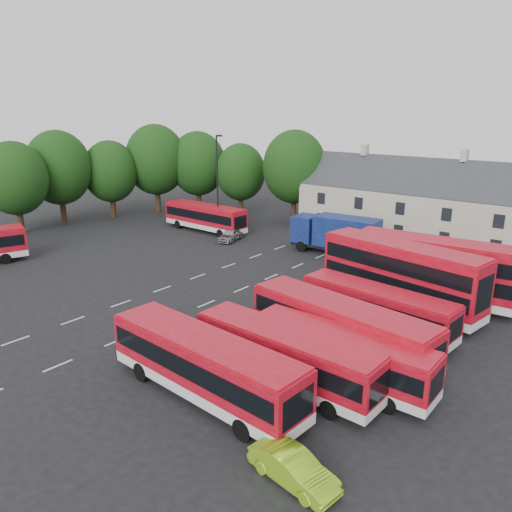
% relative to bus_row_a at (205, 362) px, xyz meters
% --- Properties ---
extents(ground, '(140.00, 140.00, 0.00)m').
position_rel_bus_row_a_xyz_m(ground, '(-13.80, 6.98, -1.99)').
color(ground, black).
rests_on(ground, ground).
extents(lane_markings, '(5.15, 33.80, 0.01)m').
position_rel_bus_row_a_xyz_m(lane_markings, '(-11.30, 8.98, -1.98)').
color(lane_markings, beige).
rests_on(lane_markings, ground).
extents(treeline, '(29.92, 32.59, 12.01)m').
position_rel_bus_row_a_xyz_m(treeline, '(-34.53, 26.35, 4.70)').
color(treeline, black).
rests_on(treeline, ground).
extents(terrace_houses, '(35.70, 7.13, 10.06)m').
position_rel_bus_row_a_xyz_m(terrace_houses, '(0.20, 36.98, 1.88)').
color(terrace_houses, beige).
rests_on(terrace_houses, ground).
extents(bus_row_a, '(11.80, 3.28, 3.30)m').
position_rel_bus_row_a_xyz_m(bus_row_a, '(0.00, 0.00, 0.00)').
color(bus_row_a, silver).
rests_on(bus_row_a, ground).
extents(bus_row_b, '(10.76, 2.70, 3.03)m').
position_rel_bus_row_a_xyz_m(bus_row_b, '(2.39, 3.55, -0.16)').
color(bus_row_b, silver).
rests_on(bus_row_b, ground).
extents(bus_row_c, '(10.25, 2.52, 2.89)m').
position_rel_bus_row_a_xyz_m(bus_row_c, '(4.47, 5.54, -0.25)').
color(bus_row_c, silver).
rests_on(bus_row_c, ground).
extents(bus_row_d, '(11.98, 4.11, 3.32)m').
position_rel_bus_row_a_xyz_m(bus_row_d, '(3.02, 8.09, 0.01)').
color(bus_row_d, silver).
rests_on(bus_row_d, ground).
extents(bus_row_e, '(10.55, 3.27, 2.93)m').
position_rel_bus_row_a_xyz_m(bus_row_e, '(3.11, 12.67, -0.22)').
color(bus_row_e, silver).
rests_on(bus_row_e, ground).
extents(bus_dd_south, '(12.24, 4.61, 4.90)m').
position_rel_bus_row_a_xyz_m(bus_dd_south, '(2.76, 17.09, 0.81)').
color(bus_dd_south, silver).
rests_on(bus_dd_south, ground).
extents(bus_dd_north, '(11.98, 3.68, 4.84)m').
position_rel_bus_row_a_xyz_m(bus_dd_north, '(3.96, 20.11, 0.77)').
color(bus_dd_north, silver).
rests_on(bus_dd_north, ground).
extents(bus_north, '(11.16, 2.76, 3.15)m').
position_rel_bus_row_a_xyz_m(bus_north, '(-24.90, 25.21, -0.10)').
color(bus_north, silver).
rests_on(bus_north, ground).
extents(box_truck, '(8.97, 3.60, 3.82)m').
position_rel_bus_row_a_xyz_m(box_truck, '(-8.15, 26.69, 0.16)').
color(box_truck, black).
rests_on(box_truck, ground).
extents(silver_car, '(2.62, 4.34, 1.38)m').
position_rel_bus_row_a_xyz_m(silver_car, '(-19.67, 23.86, -1.29)').
color(silver_car, '#A3A6AB').
rests_on(silver_car, ground).
extents(lime_car, '(4.04, 1.84, 1.28)m').
position_rel_bus_row_a_xyz_m(lime_car, '(6.87, -2.09, -1.34)').
color(lime_car, '#8FC71E').
rests_on(lime_car, ground).
extents(lamppost, '(0.78, 0.47, 11.18)m').
position_rel_bus_row_a_xyz_m(lamppost, '(-23.15, 25.60, 3.98)').
color(lamppost, black).
rests_on(lamppost, ground).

